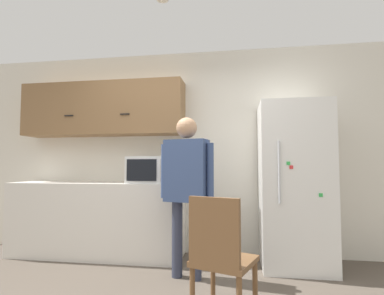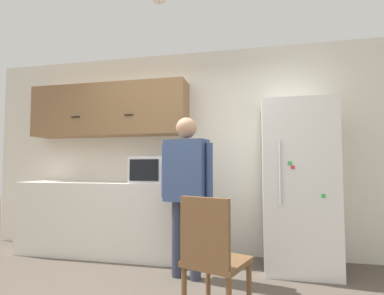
{
  "view_description": "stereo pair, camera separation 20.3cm",
  "coord_description": "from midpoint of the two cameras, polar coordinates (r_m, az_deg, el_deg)",
  "views": [
    {
      "loc": [
        0.71,
        -2.15,
        1.14
      ],
      "look_at": [
        0.22,
        1.0,
        1.34
      ],
      "focal_mm": 28.0,
      "sensor_mm": 36.0,
      "label": 1
    },
    {
      "loc": [
        0.91,
        -2.11,
        1.14
      ],
      "look_at": [
        0.22,
        1.0,
        1.34
      ],
      "focal_mm": 28.0,
      "sensor_mm": 36.0,
      "label": 2
    }
  ],
  "objects": [
    {
      "name": "refrigerator",
      "position": [
        3.63,
        21.02,
        -6.65
      ],
      "size": [
        0.77,
        0.74,
        1.87
      ],
      "color": "white",
      "rests_on": "ground_plane"
    },
    {
      "name": "upper_cabinets",
      "position": [
        4.29,
        -14.25,
        6.84
      ],
      "size": [
        2.2,
        0.39,
        0.71
      ],
      "color": "olive"
    },
    {
      "name": "microwave",
      "position": [
        3.75,
        -5.92,
        -4.26
      ],
      "size": [
        0.52,
        0.38,
        0.33
      ],
      "color": "white",
      "rests_on": "counter"
    },
    {
      "name": "counter",
      "position": [
        4.17,
        -15.29,
        -12.78
      ],
      "size": [
        2.2,
        0.6,
        0.93
      ],
      "color": "silver",
      "rests_on": "ground_plane"
    },
    {
      "name": "chair",
      "position": [
        2.32,
        6.47,
        -19.5
      ],
      "size": [
        0.54,
        0.54,
        0.92
      ],
      "rotation": [
        0.0,
        0.0,
        2.8
      ],
      "color": "brown",
      "rests_on": "ground_plane"
    },
    {
      "name": "back_wall",
      "position": [
        4.07,
        1.01,
        -0.66
      ],
      "size": [
        6.0,
        0.06,
        2.7
      ],
      "color": "silver",
      "rests_on": "ground_plane"
    },
    {
      "name": "person",
      "position": [
        3.13,
        0.76,
        -6.02
      ],
      "size": [
        0.58,
        0.31,
        1.66
      ],
      "rotation": [
        0.0,
        0.0,
        -0.22
      ],
      "color": "#33384C",
      "rests_on": "ground_plane"
    },
    {
      "name": "ceiling_light",
      "position": [
        3.09,
        -4.22,
        26.2
      ],
      "size": [
        0.11,
        0.11,
        0.01
      ],
      "color": "white"
    }
  ]
}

